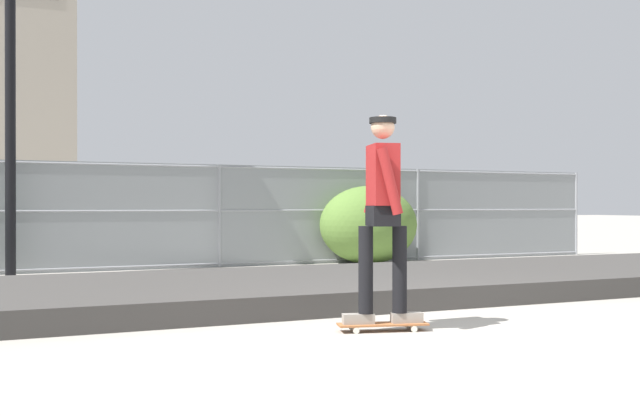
% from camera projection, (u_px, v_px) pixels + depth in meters
% --- Properties ---
extents(ground_plane, '(120.00, 120.00, 0.00)m').
position_uv_depth(ground_plane, '(485.00, 340.00, 6.11)').
color(ground_plane, '#9E998E').
extents(gravel_berm, '(17.85, 3.34, 0.24)m').
position_uv_depth(gravel_berm, '(325.00, 286.00, 9.07)').
color(gravel_berm, '#3D3A38').
rests_on(gravel_berm, ground_plane).
extents(skateboard, '(0.82, 0.39, 0.07)m').
position_uv_depth(skateboard, '(383.00, 325.00, 6.53)').
color(skateboard, '#9E5B33').
rests_on(skateboard, ground_plane).
extents(skater, '(0.72, 0.62, 1.84)m').
position_uv_depth(skater, '(383.00, 204.00, 6.53)').
color(skater, gray).
rests_on(skater, skateboard).
extents(chain_fence, '(16.67, 0.06, 1.85)m').
position_uv_depth(chain_fence, '(220.00, 215.00, 13.31)').
color(chain_fence, gray).
rests_on(chain_fence, ground_plane).
extents(parked_car_near, '(4.43, 2.01, 1.66)m').
position_uv_depth(parked_car_near, '(21.00, 219.00, 15.42)').
color(parked_car_near, navy).
rests_on(parked_car_near, ground_plane).
extents(shrub_center, '(1.92, 1.57, 1.49)m').
position_uv_depth(shrub_center, '(369.00, 225.00, 14.05)').
color(shrub_center, '#567A33').
rests_on(shrub_center, ground_plane).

